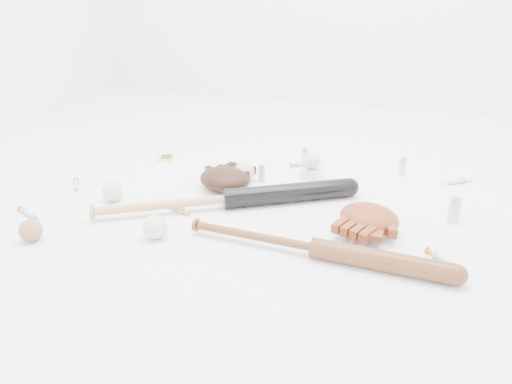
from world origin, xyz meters
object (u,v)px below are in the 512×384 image
(glove_dark, at_px, (225,179))
(bat_wood, at_px, (314,248))
(pedestal, at_px, (312,173))
(bat_dark, at_px, (227,199))

(glove_dark, bearing_deg, bat_wood, -30.28)
(glove_dark, distance_m, pedestal, 0.36)
(glove_dark, height_order, pedestal, glove_dark)
(pedestal, bearing_deg, glove_dark, -144.50)
(glove_dark, relative_size, pedestal, 3.29)
(bat_wood, xyz_separation_m, pedestal, (-0.13, 0.58, -0.01))
(glove_dark, xyz_separation_m, pedestal, (0.29, 0.21, -0.02))
(bat_dark, height_order, bat_wood, bat_dark)
(pedestal, bearing_deg, bat_dark, -122.34)
(bat_wood, bearing_deg, pedestal, 106.01)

